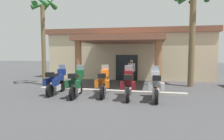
% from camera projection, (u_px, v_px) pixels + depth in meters
% --- Properties ---
extents(ground_plane, '(80.00, 80.00, 0.00)m').
position_uv_depth(ground_plane, '(108.00, 96.00, 10.77)').
color(ground_plane, '#424244').
extents(motel_building, '(14.55, 11.70, 4.33)m').
position_uv_depth(motel_building, '(130.00, 54.00, 19.35)').
color(motel_building, beige).
rests_on(motel_building, ground_plane).
extents(motorcycle_blue, '(0.72, 2.21, 1.61)m').
position_uv_depth(motorcycle_blue, '(56.00, 82.00, 11.15)').
color(motorcycle_blue, black).
rests_on(motorcycle_blue, ground_plane).
extents(motorcycle_green, '(0.80, 2.21, 1.61)m').
position_uv_depth(motorcycle_green, '(76.00, 83.00, 10.50)').
color(motorcycle_green, black).
rests_on(motorcycle_green, ground_plane).
extents(motorcycle_orange, '(0.83, 2.20, 1.61)m').
position_uv_depth(motorcycle_orange, '(103.00, 83.00, 10.63)').
color(motorcycle_orange, black).
rests_on(motorcycle_orange, ground_plane).
extents(motorcycle_maroon, '(0.78, 2.21, 1.61)m').
position_uv_depth(motorcycle_maroon, '(128.00, 85.00, 10.03)').
color(motorcycle_maroon, black).
rests_on(motorcycle_maroon, ground_plane).
extents(motorcycle_silver, '(0.73, 2.21, 1.61)m').
position_uv_depth(motorcycle_silver, '(156.00, 86.00, 9.70)').
color(motorcycle_silver, black).
rests_on(motorcycle_silver, ground_plane).
extents(pedestrian, '(0.52, 0.32, 1.77)m').
position_uv_depth(pedestrian, '(131.00, 70.00, 14.98)').
color(pedestrian, brown).
rests_on(pedestrian, ground_plane).
extents(palm_tree_roadside, '(1.90, 2.08, 6.26)m').
position_uv_depth(palm_tree_roadside, '(43.00, 18.00, 14.00)').
color(palm_tree_roadside, brown).
rests_on(palm_tree_roadside, ground_plane).
extents(palm_tree_near_portico, '(2.56, 2.54, 6.80)m').
position_uv_depth(palm_tree_near_portico, '(193.00, 13.00, 13.36)').
color(palm_tree_near_portico, brown).
rests_on(palm_tree_near_portico, ground_plane).
extents(curb_strip, '(8.72, 0.36, 0.12)m').
position_uv_depth(curb_strip, '(109.00, 91.00, 11.83)').
color(curb_strip, '#ADA89E').
rests_on(curb_strip, ground_plane).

